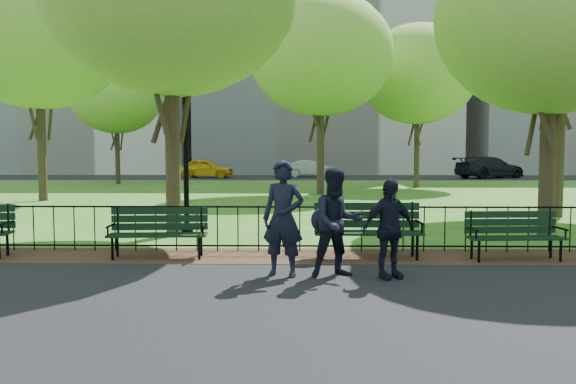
{
  "coord_description": "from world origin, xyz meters",
  "views": [
    {
      "loc": [
        -0.64,
        -8.78,
        1.92
      ],
      "look_at": [
        -0.82,
        1.5,
        1.2
      ],
      "focal_mm": 35.0,
      "sensor_mm": 36.0,
      "label": 1
    }
  ],
  "objects_px": {
    "park_bench_main": "(351,223)",
    "park_bench_left_a": "(158,227)",
    "lamppost": "(186,146)",
    "sedan_dark": "(490,167)",
    "tree_far_c": "(321,55)",
    "person_right": "(389,229)",
    "park_bench_right_a": "(514,230)",
    "sedan_silver": "(310,169)",
    "person_mid": "(337,222)",
    "tree_mid_w": "(38,37)",
    "person_left": "(283,218)",
    "tree_near_e": "(551,17)",
    "tree_far_e": "(418,74)",
    "taxi": "(206,168)",
    "tree_far_w": "(116,94)"
  },
  "relations": [
    {
      "from": "person_mid",
      "to": "sedan_dark",
      "type": "bearing_deg",
      "value": 54.29
    },
    {
      "from": "park_bench_main",
      "to": "sedan_silver",
      "type": "distance_m",
      "value": 34.14
    },
    {
      "from": "park_bench_left_a",
      "to": "person_mid",
      "type": "height_order",
      "value": "person_mid"
    },
    {
      "from": "tree_far_e",
      "to": "sedan_dark",
      "type": "bearing_deg",
      "value": 55.41
    },
    {
      "from": "person_left",
      "to": "sedan_dark",
      "type": "relative_size",
      "value": 0.32
    },
    {
      "from": "park_bench_left_a",
      "to": "person_mid",
      "type": "xyz_separation_m",
      "value": [
        3.15,
        -1.51,
        0.28
      ]
    },
    {
      "from": "park_bench_main",
      "to": "tree_near_e",
      "type": "bearing_deg",
      "value": 30.8
    },
    {
      "from": "sedan_silver",
      "to": "tree_far_w",
      "type": "bearing_deg",
      "value": 122.48
    },
    {
      "from": "lamppost",
      "to": "sedan_dark",
      "type": "distance_m",
      "value": 33.93
    },
    {
      "from": "lamppost",
      "to": "sedan_silver",
      "type": "xyz_separation_m",
      "value": [
        3.65,
        30.71,
        -1.4
      ]
    },
    {
      "from": "sedan_silver",
      "to": "person_left",
      "type": "bearing_deg",
      "value": 172.69
    },
    {
      "from": "lamppost",
      "to": "tree_far_e",
      "type": "xyz_separation_m",
      "value": [
        9.28,
        17.65,
        4.12
      ]
    },
    {
      "from": "park_bench_right_a",
      "to": "person_mid",
      "type": "relative_size",
      "value": 1.01
    },
    {
      "from": "tree_far_e",
      "to": "person_left",
      "type": "bearing_deg",
      "value": -106.76
    },
    {
      "from": "park_bench_main",
      "to": "tree_far_c",
      "type": "bearing_deg",
      "value": 89.43
    },
    {
      "from": "tree_far_c",
      "to": "person_left",
      "type": "relative_size",
      "value": 5.12
    },
    {
      "from": "lamppost",
      "to": "tree_far_c",
      "type": "xyz_separation_m",
      "value": [
        3.75,
        12.51,
        4.33
      ]
    },
    {
      "from": "taxi",
      "to": "sedan_silver",
      "type": "height_order",
      "value": "taxi"
    },
    {
      "from": "person_right",
      "to": "sedan_dark",
      "type": "bearing_deg",
      "value": 45.36
    },
    {
      "from": "lamppost",
      "to": "tree_near_e",
      "type": "height_order",
      "value": "tree_near_e"
    },
    {
      "from": "tree_mid_w",
      "to": "tree_far_c",
      "type": "bearing_deg",
      "value": 18.04
    },
    {
      "from": "tree_far_e",
      "to": "sedan_dark",
      "type": "height_order",
      "value": "tree_far_e"
    },
    {
      "from": "park_bench_left_a",
      "to": "person_left",
      "type": "bearing_deg",
      "value": -37.29
    },
    {
      "from": "park_bench_main",
      "to": "park_bench_left_a",
      "type": "distance_m",
      "value": 3.51
    },
    {
      "from": "person_right",
      "to": "sedan_dark",
      "type": "height_order",
      "value": "sedan_dark"
    },
    {
      "from": "tree_mid_w",
      "to": "tree_far_w",
      "type": "distance_m",
      "value": 12.48
    },
    {
      "from": "park_bench_left_a",
      "to": "person_right",
      "type": "bearing_deg",
      "value": -26.57
    },
    {
      "from": "park_bench_right_a",
      "to": "tree_mid_w",
      "type": "height_order",
      "value": "tree_mid_w"
    },
    {
      "from": "sedan_dark",
      "to": "tree_mid_w",
      "type": "bearing_deg",
      "value": 104.73
    },
    {
      "from": "park_bench_main",
      "to": "sedan_dark",
      "type": "relative_size",
      "value": 0.36
    },
    {
      "from": "lamppost",
      "to": "person_mid",
      "type": "relative_size",
      "value": 2.27
    },
    {
      "from": "tree_mid_w",
      "to": "person_mid",
      "type": "xyz_separation_m",
      "value": [
        10.87,
        -13.73,
        -5.63
      ]
    },
    {
      "from": "person_right",
      "to": "person_mid",
      "type": "bearing_deg",
      "value": 147.5
    },
    {
      "from": "lamppost",
      "to": "park_bench_main",
      "type": "bearing_deg",
      "value": -43.08
    },
    {
      "from": "park_bench_right_a",
      "to": "person_mid",
      "type": "bearing_deg",
      "value": -160.66
    },
    {
      "from": "park_bench_main",
      "to": "tree_near_e",
      "type": "relative_size",
      "value": 0.28
    },
    {
      "from": "lamppost",
      "to": "tree_far_e",
      "type": "bearing_deg",
      "value": 62.27
    },
    {
      "from": "taxi",
      "to": "sedan_silver",
      "type": "bearing_deg",
      "value": -75.84
    },
    {
      "from": "tree_mid_w",
      "to": "sedan_silver",
      "type": "distance_m",
      "value": 25.26
    },
    {
      "from": "tree_mid_w",
      "to": "person_right",
      "type": "relative_size",
      "value": 6.14
    },
    {
      "from": "tree_near_e",
      "to": "person_right",
      "type": "height_order",
      "value": "tree_near_e"
    },
    {
      "from": "park_bench_right_a",
      "to": "sedan_silver",
      "type": "height_order",
      "value": "sedan_silver"
    },
    {
      "from": "park_bench_main",
      "to": "lamppost",
      "type": "bearing_deg",
      "value": 136.62
    },
    {
      "from": "tree_near_e",
      "to": "tree_far_e",
      "type": "xyz_separation_m",
      "value": [
        0.89,
        18.24,
        1.24
      ]
    },
    {
      "from": "tree_far_c",
      "to": "person_right",
      "type": "distance_m",
      "value": 18.42
    },
    {
      "from": "park_bench_right_a",
      "to": "sedan_silver",
      "type": "relative_size",
      "value": 0.42
    },
    {
      "from": "tree_far_c",
      "to": "sedan_dark",
      "type": "bearing_deg",
      "value": 51.05
    },
    {
      "from": "person_mid",
      "to": "tree_far_w",
      "type": "bearing_deg",
      "value": 100.84
    },
    {
      "from": "person_left",
      "to": "taxi",
      "type": "distance_m",
      "value": 35.03
    },
    {
      "from": "park_bench_main",
      "to": "park_bench_right_a",
      "type": "distance_m",
      "value": 2.89
    }
  ]
}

